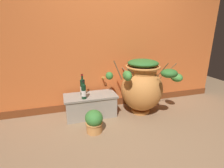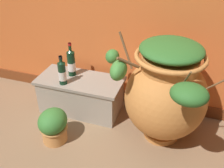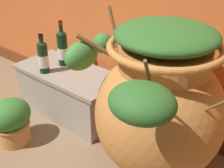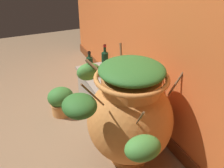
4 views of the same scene
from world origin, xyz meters
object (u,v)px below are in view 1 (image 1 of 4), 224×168
at_px(wine_bottle_left, 84,91).
at_px(potted_shrub, 94,121).
at_px(wine_bottle_middle, 83,86).
at_px(terracotta_urn, 142,85).

xyz_separation_m(wine_bottle_left, potted_shrub, (0.07, -0.37, -0.32)).
bearing_deg(potted_shrub, wine_bottle_middle, 96.70).
distance_m(terracotta_urn, wine_bottle_middle, 0.97).
bearing_deg(wine_bottle_middle, wine_bottle_left, -92.73).
bearing_deg(terracotta_urn, wine_bottle_middle, 169.25).
height_order(terracotta_urn, potted_shrub, terracotta_urn).
height_order(wine_bottle_left, wine_bottle_middle, wine_bottle_middle).
height_order(wine_bottle_left, potted_shrub, wine_bottle_left).
distance_m(wine_bottle_middle, potted_shrub, 0.65).
distance_m(wine_bottle_left, wine_bottle_middle, 0.18).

